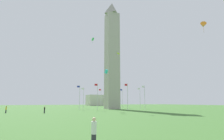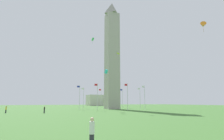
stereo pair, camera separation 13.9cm
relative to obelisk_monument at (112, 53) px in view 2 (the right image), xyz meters
The scene contains 18 objects.
ground_plane 22.93m from the obelisk_monument, ahead, with size 260.00×260.00×0.00m, color #3D6B2D.
obelisk_monument is the anchor object (origin of this frame).
flagpole_n 22.39m from the obelisk_monument, ahead, with size 1.12×0.14×8.87m.
flagpole_ne 22.38m from the obelisk_monument, 44.83° to the left, with size 1.12×0.14×8.87m.
flagpole_e 22.36m from the obelisk_monument, 89.76° to the left, with size 1.12×0.14×8.87m.
flagpole_se 22.34m from the obelisk_monument, 134.83° to the left, with size 1.12×0.14×8.87m.
flagpole_s 22.33m from the obelisk_monument, behind, with size 1.12×0.14×8.87m.
flagpole_sw 22.34m from the obelisk_monument, 134.83° to the right, with size 1.12×0.14×8.87m.
flagpole_w 22.36m from the obelisk_monument, 89.76° to the right, with size 1.12×0.14×8.87m.
flagpole_nw 22.38m from the obelisk_monument, 44.83° to the right, with size 1.12×0.14×8.87m.
person_yellow_shirt 43.26m from the obelisk_monument, 21.14° to the left, with size 0.32×0.32×1.79m.
person_black_shirt 38.32m from the obelisk_monument, 34.21° to the left, with size 0.32×0.32×1.65m.
person_white_shirt 64.06m from the obelisk_monument, 65.66° to the left, with size 0.32×0.32×1.77m.
kite_green_box 11.59m from the obelisk_monument, 26.80° to the left, with size 0.93×0.61×2.25m.
kite_cyan_box 18.18m from the obelisk_monument, 59.46° to the left, with size 0.97×1.39×2.72m.
kite_orange_delta 36.87m from the obelisk_monument, 107.05° to the left, with size 2.29×2.30×2.97m.
kite_yellow_diamond 21.66m from the obelisk_monument, 71.82° to the left, with size 0.99×1.04×1.42m.
distant_building 75.49m from the obelisk_monument, 105.34° to the right, with size 19.80×12.50×8.38m.
Camera 2 is at (28.00, 65.33, 2.67)m, focal length 28.16 mm.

